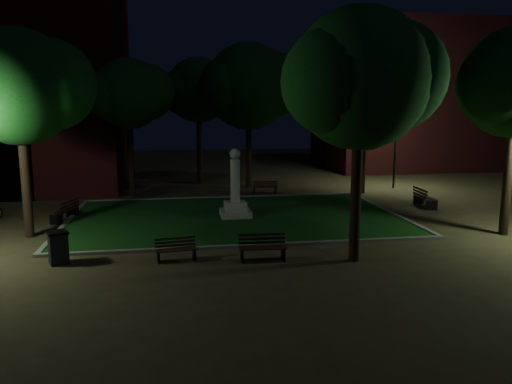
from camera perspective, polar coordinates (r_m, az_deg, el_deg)
ground at (r=21.65m, az=-1.73°, el=-4.10°), size 80.00×80.00×0.00m
lawn at (r=23.58m, az=-2.37°, el=-2.86°), size 15.00×10.00×0.08m
lawn_kerb at (r=23.57m, az=-2.37°, el=-2.81°), size 15.40×10.40×0.12m
monument at (r=23.39m, az=-2.39°, el=-0.67°), size 1.40×1.40×3.20m
building_far at (r=45.82m, az=17.93°, el=10.29°), size 16.00×10.00×12.00m
tree_west at (r=21.49m, az=-25.27°, el=10.79°), size 5.50×4.49×8.16m
tree_north_wl at (r=29.53m, az=-14.22°, el=10.82°), size 4.91×4.01×7.91m
tree_north_er at (r=32.09m, az=-0.65°, el=11.97°), size 6.67×5.45×9.16m
tree_ne at (r=30.54m, az=12.50°, el=9.06°), size 5.82×4.75×7.32m
tree_se at (r=16.74m, az=12.13°, el=12.51°), size 5.62×4.59×8.35m
tree_far_north at (r=34.17m, az=-6.43°, el=11.48°), size 5.29×4.32×8.43m
lamppost_nw at (r=32.56m, az=-24.63°, el=5.16°), size 1.18×0.28×4.40m
lamppost_ne at (r=33.11m, az=15.66°, el=5.89°), size 1.18×0.28×4.54m
bench_near_left at (r=17.29m, az=-9.12°, el=-6.57°), size 1.44×0.67×0.76m
bench_near_right at (r=17.10m, az=0.74°, el=-6.42°), size 1.64×0.63×0.89m
bench_left_side at (r=24.40m, az=-20.92°, el=-2.07°), size 1.05×1.87×0.97m
bench_right_side at (r=27.40m, az=18.65°, el=-0.68°), size 0.79×1.86×0.99m
bench_far_side at (r=29.96m, az=1.03°, el=0.51°), size 1.50×0.66×0.80m
trash_bin at (r=17.92m, az=-21.67°, el=-5.89°), size 0.83×0.83×1.10m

